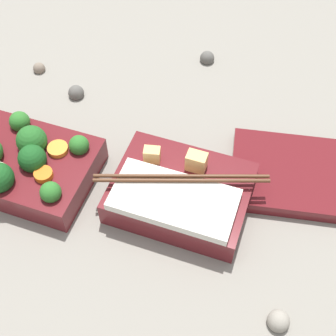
{
  "coord_description": "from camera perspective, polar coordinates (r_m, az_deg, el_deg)",
  "views": [
    {
      "loc": [
        0.22,
        -0.32,
        0.55
      ],
      "look_at": [
        0.1,
        0.04,
        0.04
      ],
      "focal_mm": 50.0,
      "sensor_mm": 36.0,
      "label": 1
    }
  ],
  "objects": [
    {
      "name": "pebble_3",
      "position": [
        0.79,
        -11.13,
        8.97
      ],
      "size": [
        0.03,
        0.03,
        0.03
      ],
      "primitive_type": "sphere",
      "color": "#595651",
      "rests_on": "ground_plane"
    },
    {
      "name": "ground_plane",
      "position": [
        0.67,
        -9.07,
        -2.57
      ],
      "size": [
        3.0,
        3.0,
        0.0
      ],
      "primitive_type": "plane",
      "color": "gray"
    },
    {
      "name": "pebble_1",
      "position": [
        0.84,
        4.8,
        13.21
      ],
      "size": [
        0.03,
        0.03,
        0.03
      ],
      "primitive_type": "sphere",
      "color": "#595651",
      "rests_on": "ground_plane"
    },
    {
      "name": "bento_tray_vegetable",
      "position": [
        0.68,
        -16.95,
        0.46
      ],
      "size": [
        0.18,
        0.14,
        0.07
      ],
      "color": "maroon",
      "rests_on": "ground_plane"
    },
    {
      "name": "bento_lid",
      "position": [
        0.69,
        15.13,
        -0.77
      ],
      "size": [
        0.2,
        0.17,
        0.02
      ],
      "primitive_type": "cube",
      "rotation": [
        0.0,
        0.0,
        0.19
      ],
      "color": "maroon",
      "rests_on": "ground_plane"
    },
    {
      "name": "pebble_0",
      "position": [
        0.85,
        -15.44,
        11.62
      ],
      "size": [
        0.02,
        0.02,
        0.02
      ],
      "primitive_type": "sphere",
      "color": "#7A6B5B",
      "rests_on": "ground_plane"
    },
    {
      "name": "bento_tray_rice",
      "position": [
        0.63,
        1.47,
        -3.08
      ],
      "size": [
        0.22,
        0.14,
        0.07
      ],
      "color": "maroon",
      "rests_on": "ground_plane"
    },
    {
      "name": "pebble_2",
      "position": [
        0.58,
        13.31,
        -17.7
      ],
      "size": [
        0.03,
        0.03,
        0.03
      ],
      "primitive_type": "sphere",
      "color": "gray",
      "rests_on": "ground_plane"
    }
  ]
}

